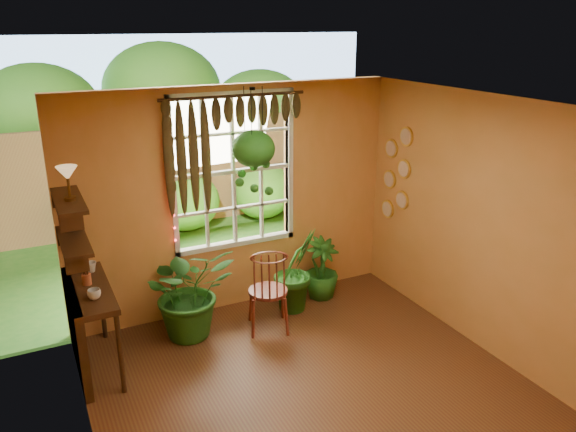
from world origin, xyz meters
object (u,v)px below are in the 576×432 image
at_px(counter_ledge, 81,321).
at_px(potted_plant_mid, 296,270).
at_px(potted_plant_left, 190,291).
at_px(hanging_basket, 254,153).
at_px(windsor_chair, 268,302).

relative_size(counter_ledge, potted_plant_mid, 1.16).
distance_m(counter_ledge, potted_plant_mid, 2.51).
height_order(counter_ledge, potted_plant_mid, potted_plant_mid).
distance_m(potted_plant_left, potted_plant_mid, 1.33).
bearing_deg(hanging_basket, windsor_chair, -94.59).
height_order(potted_plant_mid, hanging_basket, hanging_basket).
bearing_deg(hanging_basket, counter_ledge, -170.88).
relative_size(windsor_chair, potted_plant_left, 1.10).
relative_size(counter_ledge, hanging_basket, 1.00).
xyz_separation_m(windsor_chair, hanging_basket, (0.03, 0.43, 1.64)).
bearing_deg(potted_plant_left, potted_plant_mid, 0.90).
bearing_deg(counter_ledge, windsor_chair, -3.02).
distance_m(potted_plant_mid, hanging_basket, 1.55).
xyz_separation_m(counter_ledge, windsor_chair, (1.99, -0.10, -0.21)).
relative_size(windsor_chair, potted_plant_mid, 1.16).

